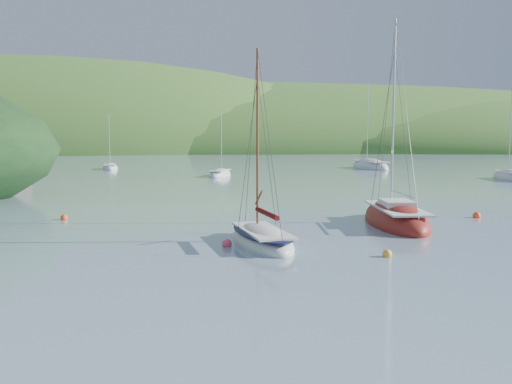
{
  "coord_description": "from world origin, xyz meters",
  "views": [
    {
      "loc": [
        -3.95,
        -23.59,
        5.3
      ],
      "look_at": [
        -1.38,
        8.0,
        2.01
      ],
      "focal_mm": 40.0,
      "sensor_mm": 36.0,
      "label": 1
    }
  ],
  "objects": [
    {
      "name": "distant_sloop_b",
      "position": [
        19.93,
        59.67,
        0.22
      ],
      "size": [
        5.02,
        10.19,
        13.92
      ],
      "rotation": [
        0.0,
        0.0,
        0.17
      ],
      "color": "white",
      "rests_on": "ground"
    },
    {
      "name": "mooring_buoys",
      "position": [
        0.82,
        6.71,
        0.12
      ],
      "size": [
        26.12,
        12.3,
        0.49
      ],
      "color": "gold",
      "rests_on": "ground"
    },
    {
      "name": "distant_sloop_c",
      "position": [
        -18.51,
        61.17,
        0.16
      ],
      "size": [
        3.23,
        6.44,
        8.78
      ],
      "rotation": [
        0.0,
        0.0,
        0.18
      ],
      "color": "white",
      "rests_on": "ground"
    },
    {
      "name": "daysailer_white",
      "position": [
        -1.49,
        3.13,
        0.22
      ],
      "size": [
        3.6,
        6.84,
        9.99
      ],
      "rotation": [
        0.0,
        0.0,
        0.2
      ],
      "color": "white",
      "rests_on": "ground"
    },
    {
      "name": "shoreline_hills",
      "position": [
        -9.66,
        172.42,
        0.0
      ],
      "size": [
        690.0,
        135.0,
        56.0
      ],
      "color": "#2A6727",
      "rests_on": "ground"
    },
    {
      "name": "distant_sloop_d",
      "position": [
        30.15,
        38.13,
        0.19
      ],
      "size": [
        3.37,
        8.03,
        11.18
      ],
      "rotation": [
        0.0,
        0.0,
        -0.08
      ],
      "color": "white",
      "rests_on": "ground"
    },
    {
      "name": "distant_sloop_a",
      "position": [
        -2.7,
        46.37,
        0.16
      ],
      "size": [
        3.82,
        6.57,
        8.86
      ],
      "rotation": [
        0.0,
        0.0,
        -0.28
      ],
      "color": "white",
      "rests_on": "ground"
    },
    {
      "name": "ground",
      "position": [
        0.0,
        0.0,
        0.0
      ],
      "size": [
        700.0,
        700.0,
        0.0
      ],
      "primitive_type": "plane",
      "color": "#73909F",
      "rests_on": "ground"
    },
    {
      "name": "sloop_red",
      "position": [
        6.75,
        8.23,
        0.23
      ],
      "size": [
        3.42,
        8.85,
        12.89
      ],
      "rotation": [
        0.0,
        0.0,
        -0.05
      ],
      "color": "maroon",
      "rests_on": "ground"
    }
  ]
}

